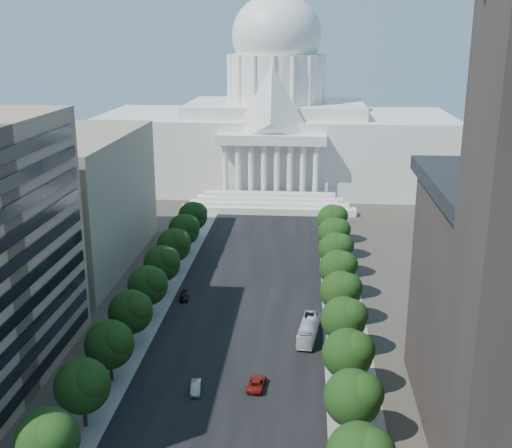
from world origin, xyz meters
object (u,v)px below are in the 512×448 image
(car_red, at_px, (257,383))
(car_silver, at_px, (196,387))
(city_bus, at_px, (309,330))
(car_dark_b, at_px, (184,297))

(car_red, bearing_deg, car_silver, 16.73)
(car_red, bearing_deg, city_bus, -109.04)
(car_red, distance_m, car_dark_b, 36.72)
(car_silver, xyz_separation_m, car_red, (9.00, 1.83, 0.05))
(car_silver, height_order, city_bus, city_bus)
(car_silver, xyz_separation_m, city_bus, (16.77, 19.09, 0.90))
(car_dark_b, bearing_deg, car_silver, -83.42)
(city_bus, bearing_deg, car_silver, -123.67)
(car_silver, distance_m, car_red, 9.18)
(car_silver, distance_m, city_bus, 25.42)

